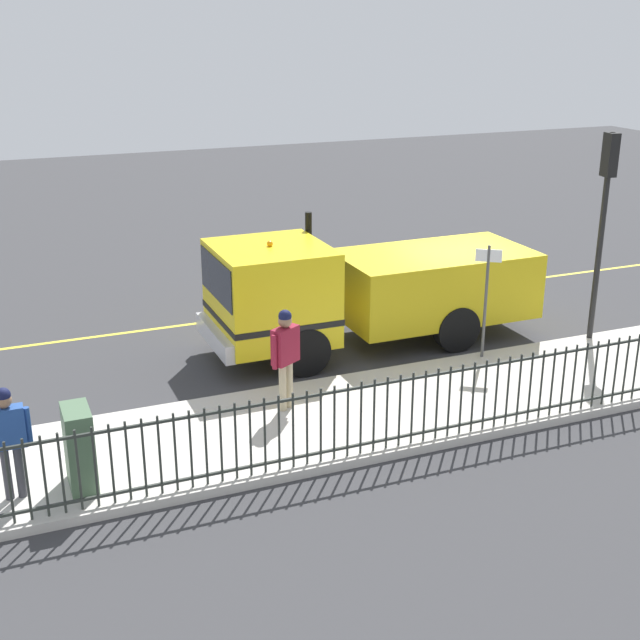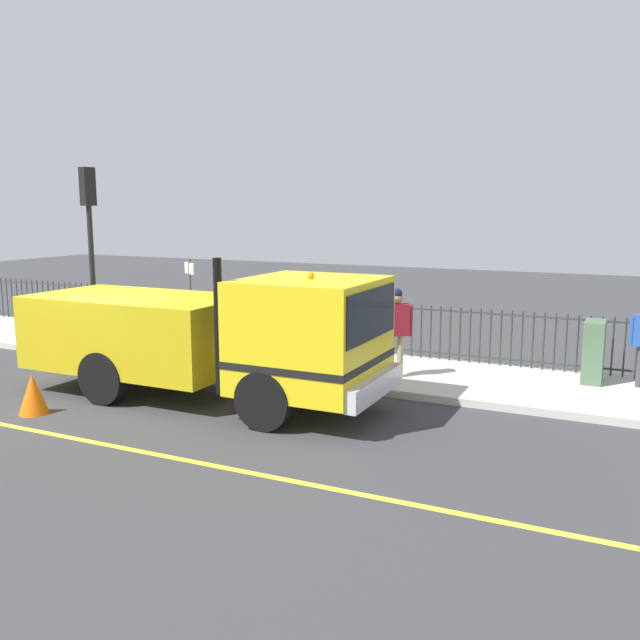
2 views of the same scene
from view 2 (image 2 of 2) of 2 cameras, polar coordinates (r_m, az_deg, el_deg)
ground_plane at (r=13.80m, az=-18.50°, el=-5.61°), size 56.82×56.82×0.00m
sidewalk_slab at (r=16.36m, az=-10.14°, el=-2.67°), size 3.06×25.83×0.14m
work_truck at (r=12.09m, az=-8.27°, el=-1.01°), size 2.29×6.93×2.70m
worker_standing at (r=13.31m, az=6.48°, el=-0.26°), size 0.45×0.57×1.79m
iron_fence at (r=17.34m, az=-7.59°, el=0.38°), size 0.04×21.99×1.20m
traffic_light_near at (r=16.21m, az=-18.96°, el=7.79°), size 0.33×0.25×4.23m
utility_cabinet at (r=13.98m, az=22.20°, el=-2.50°), size 0.70×0.37×1.20m
traffic_cone at (r=12.52m, az=-23.18°, el=-5.76°), size 0.49×0.49×0.71m
street_sign at (r=14.65m, az=-10.94°, el=1.81°), size 0.30×0.43×2.27m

